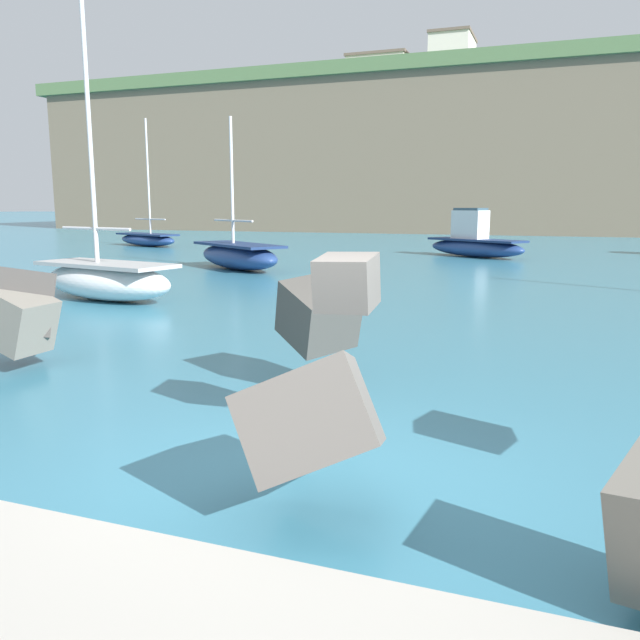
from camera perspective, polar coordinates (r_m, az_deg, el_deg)
The scene contains 11 objects.
ground_plane at distance 6.26m, azimuth -1.30°, elevation -13.53°, with size 400.00×400.00×0.00m, color teal.
breakwater_jetty at distance 6.48m, azimuth 18.66°, elevation -3.64°, with size 31.64×6.68×2.62m.
boat_near_left at distance 32.55m, azimuth 13.58°, elevation 6.74°, with size 5.49×4.16×2.38m.
boat_mid_left at distance 25.68m, azimuth -7.28°, elevation 5.75°, with size 5.34×4.40×5.89m.
boat_mid_right at distance 18.06m, azimuth -18.45°, elevation 3.56°, with size 4.66×2.47×8.44m.
boat_far_left at distance 41.46m, azimuth -15.10°, elevation 7.02°, with size 5.46×3.35×7.62m.
headland_bluff at distance 77.76m, azimuth 19.23°, elevation 13.34°, with size 100.77×43.71×15.03m.
station_building_west at distance 80.57m, azimuth 5.32°, elevation 20.76°, with size 7.13×5.35×4.63m.
station_building_central at distance 83.44m, azimuth 24.60°, elevation 19.57°, with size 5.02×6.37×4.66m.
station_building_east at distance 88.71m, azimuth 23.87°, elevation 19.10°, with size 4.62×6.45×4.95m.
station_building_annex at distance 79.34m, azimuth 11.66°, elevation 21.37°, with size 4.60×6.88×6.24m.
Camera 1 is at (2.12, -5.32, 2.52)m, focal length 35.99 mm.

